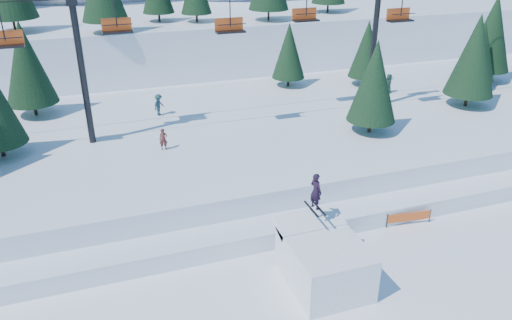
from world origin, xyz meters
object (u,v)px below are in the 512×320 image
object	(u,v)px
banner_far	(446,194)
banner_near	(409,217)
chairlift	(222,35)
jump_kicker	(323,260)

from	to	relation	value
banner_far	banner_near	bearing A→B (deg)	-157.95
chairlift	banner_far	xyz separation A→B (m)	(11.51, -11.67, -8.78)
banner_far	jump_kicker	bearing A→B (deg)	-157.22
jump_kicker	banner_near	distance (m)	7.86
chairlift	banner_near	bearing A→B (deg)	-60.09
jump_kicker	banner_far	world-z (taller)	jump_kicker
jump_kicker	chairlift	size ratio (longest dim) A/B	0.12
chairlift	banner_far	world-z (taller)	chairlift
jump_kicker	chairlift	world-z (taller)	chairlift
chairlift	jump_kicker	bearing A→B (deg)	-88.50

